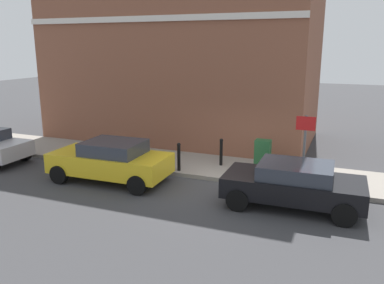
{
  "coord_description": "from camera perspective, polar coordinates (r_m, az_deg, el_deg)",
  "views": [
    {
      "loc": [
        -11.83,
        -3.62,
        4.58
      ],
      "look_at": [
        0.95,
        1.56,
        1.2
      ],
      "focal_mm": 36.99,
      "sensor_mm": 36.0,
      "label": 1
    }
  ],
  "objects": [
    {
      "name": "corner_building",
      "position": [
        20.01,
        -1.12,
        13.9
      ],
      "size": [
        6.84,
        12.5,
        9.25
      ],
      "color": "brown",
      "rests_on": "ground"
    },
    {
      "name": "street_sign",
      "position": [
        13.03,
        15.95,
        0.29
      ],
      "size": [
        0.08,
        0.6,
        2.3
      ],
      "color": "#59595B",
      "rests_on": "sidewalk"
    },
    {
      "name": "utility_cabinet",
      "position": [
        14.47,
        10.13,
        -2.09
      ],
      "size": [
        0.46,
        0.61,
        1.15
      ],
      "color": "#1E4C28",
      "rests_on": "sidewalk"
    },
    {
      "name": "car_black",
      "position": [
        11.8,
        14.43,
        -5.83
      ],
      "size": [
        2.0,
        3.98,
        1.31
      ],
      "rotation": [
        0.0,
        0.0,
        1.59
      ],
      "color": "black",
      "rests_on": "ground"
    },
    {
      "name": "ground",
      "position": [
        13.2,
        4.78,
        -6.59
      ],
      "size": [
        80.0,
        80.0,
        0.0
      ],
      "primitive_type": "plane",
      "color": "#38383A"
    },
    {
      "name": "bollard_far_kerb",
      "position": [
        14.26,
        -1.91,
        -2.01
      ],
      "size": [
        0.14,
        0.14,
        1.04
      ],
      "color": "black",
      "rests_on": "sidewalk"
    },
    {
      "name": "bollard_near_cabinet",
      "position": [
        14.94,
        4.22,
        -1.3
      ],
      "size": [
        0.14,
        0.14,
        1.04
      ],
      "color": "black",
      "rests_on": "sidewalk"
    },
    {
      "name": "sidewalk",
      "position": [
        17.3,
        -12.64,
        -1.67
      ],
      "size": [
        2.75,
        30.0,
        0.15
      ],
      "primitive_type": "cube",
      "color": "gray",
      "rests_on": "ground"
    },
    {
      "name": "car_yellow",
      "position": [
        13.85,
        -11.61,
        -2.58
      ],
      "size": [
        2.01,
        4.13,
        1.43
      ],
      "rotation": [
        0.0,
        0.0,
        1.6
      ],
      "color": "gold",
      "rests_on": "ground"
    }
  ]
}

